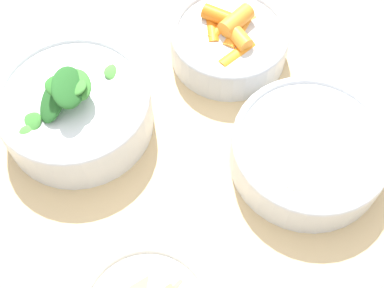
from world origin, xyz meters
The scene contains 4 objects.
dining_table centered at (0.00, 0.00, 0.65)m, with size 1.15×1.07×0.76m.
bowl_carrots centered at (-0.12, 0.18, 0.78)m, with size 0.16×0.16×0.07m.
bowl_greens centered at (-0.14, -0.04, 0.79)m, with size 0.19×0.19×0.10m.
bowl_beans_hotdog centered at (0.07, 0.15, 0.78)m, with size 0.19×0.19×0.05m.
Camera 1 is at (0.24, -0.14, 1.34)m, focal length 50.00 mm.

